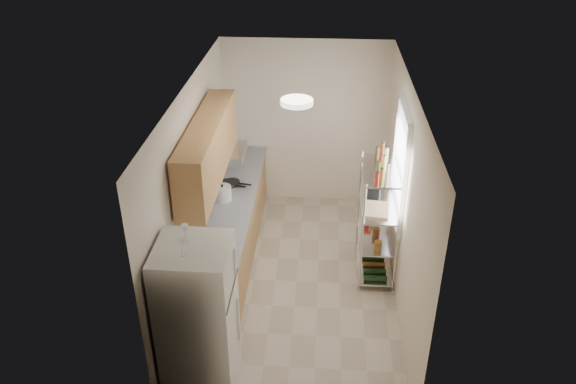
# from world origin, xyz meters

# --- Properties ---
(room) EXTENTS (2.52, 4.42, 2.62)m
(room) POSITION_xyz_m (0.00, 0.00, 1.30)
(room) COLOR #BBAC98
(room) RESTS_ON ground
(counter_run) EXTENTS (0.63, 3.51, 0.90)m
(counter_run) POSITION_xyz_m (-0.92, 0.44, 0.45)
(counter_run) COLOR #AF874A
(counter_run) RESTS_ON ground
(upper_cabinets) EXTENTS (0.33, 2.20, 0.72)m
(upper_cabinets) POSITION_xyz_m (-1.05, 0.10, 1.81)
(upper_cabinets) COLOR #AF874A
(upper_cabinets) RESTS_ON room
(range_hood) EXTENTS (0.50, 0.60, 0.12)m
(range_hood) POSITION_xyz_m (-1.00, 0.90, 1.39)
(range_hood) COLOR #B7BABC
(range_hood) RESTS_ON room
(window) EXTENTS (0.06, 1.00, 1.46)m
(window) POSITION_xyz_m (1.23, 0.35, 1.55)
(window) COLOR white
(window) RESTS_ON room
(bakers_rack) EXTENTS (0.45, 0.90, 1.73)m
(bakers_rack) POSITION_xyz_m (1.00, 0.30, 1.11)
(bakers_rack) COLOR silver
(bakers_rack) RESTS_ON ground
(ceiling_dome) EXTENTS (0.34, 0.34, 0.05)m
(ceiling_dome) POSITION_xyz_m (0.00, -0.30, 2.57)
(ceiling_dome) COLOR white
(ceiling_dome) RESTS_ON room
(refrigerator) EXTENTS (0.69, 0.69, 1.68)m
(refrigerator) POSITION_xyz_m (-0.87, -1.70, 0.84)
(refrigerator) COLOR silver
(refrigerator) RESTS_ON ground
(wine_glass_a) EXTENTS (0.07, 0.07, 0.19)m
(wine_glass_a) POSITION_xyz_m (-0.93, -1.62, 1.78)
(wine_glass_a) COLOR silver
(wine_glass_a) RESTS_ON refrigerator
(wine_glass_b) EXTENTS (0.07, 0.07, 0.19)m
(wine_glass_b) POSITION_xyz_m (-0.92, -1.82, 1.77)
(wine_glass_b) COLOR silver
(wine_glass_b) RESTS_ON refrigerator
(rice_cooker) EXTENTS (0.24, 0.24, 0.19)m
(rice_cooker) POSITION_xyz_m (-1.00, 0.51, 1.00)
(rice_cooker) COLOR silver
(rice_cooker) RESTS_ON counter_run
(frying_pan_large) EXTENTS (0.31, 0.31, 0.04)m
(frying_pan_large) POSITION_xyz_m (-1.03, 0.89, 0.92)
(frying_pan_large) COLOR black
(frying_pan_large) RESTS_ON counter_run
(frying_pan_small) EXTENTS (0.26, 0.26, 0.05)m
(frying_pan_small) POSITION_xyz_m (-0.95, 0.93, 0.92)
(frying_pan_small) COLOR black
(frying_pan_small) RESTS_ON counter_run
(cutting_board) EXTENTS (0.35, 0.43, 0.03)m
(cutting_board) POSITION_xyz_m (0.96, 0.17, 1.02)
(cutting_board) COLOR tan
(cutting_board) RESTS_ON bakers_rack
(espresso_machine) EXTENTS (0.20, 0.27, 0.28)m
(espresso_machine) POSITION_xyz_m (0.97, 0.63, 1.15)
(espresso_machine) COLOR black
(espresso_machine) RESTS_ON bakers_rack
(storage_bag) EXTENTS (0.11, 0.15, 0.16)m
(storage_bag) POSITION_xyz_m (0.92, 0.63, 0.64)
(storage_bag) COLOR #A61714
(storage_bag) RESTS_ON bakers_rack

